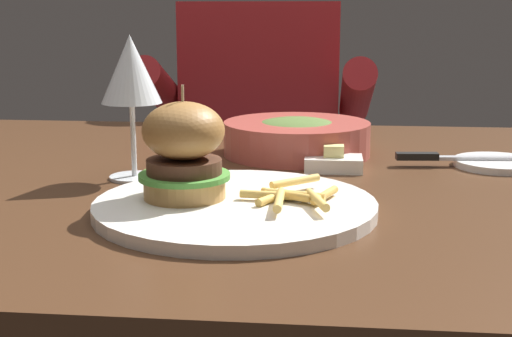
# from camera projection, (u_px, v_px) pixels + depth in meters

# --- Properties ---
(dining_table) EXTENTS (1.12, 0.92, 0.74)m
(dining_table) POSITION_uv_depth(u_px,v_px,m) (220.00, 240.00, 0.99)
(dining_table) COLOR #472B19
(dining_table) RESTS_ON ground
(main_plate) EXTENTS (0.31, 0.31, 0.01)m
(main_plate) POSITION_uv_depth(u_px,v_px,m) (235.00, 207.00, 0.79)
(main_plate) COLOR white
(main_plate) RESTS_ON dining_table
(burger_sandwich) EXTENTS (0.10, 0.10, 0.13)m
(burger_sandwich) POSITION_uv_depth(u_px,v_px,m) (184.00, 150.00, 0.78)
(burger_sandwich) COLOR #B78447
(burger_sandwich) RESTS_ON main_plate
(fries_pile) EXTENTS (0.11, 0.14, 0.02)m
(fries_pile) POSITION_uv_depth(u_px,v_px,m) (293.00, 195.00, 0.78)
(fries_pile) COLOR #E0B251
(fries_pile) RESTS_ON main_plate
(wine_glass) EXTENTS (0.08, 0.08, 0.19)m
(wine_glass) POSITION_uv_depth(u_px,v_px,m) (131.00, 73.00, 0.92)
(wine_glass) COLOR silver
(wine_glass) RESTS_ON dining_table
(bread_plate) EXTENTS (0.13, 0.13, 0.01)m
(bread_plate) POSITION_uv_depth(u_px,v_px,m) (498.00, 163.00, 1.02)
(bread_plate) COLOR white
(bread_plate) RESTS_ON dining_table
(table_knife) EXTENTS (0.23, 0.03, 0.01)m
(table_knife) POSITION_uv_depth(u_px,v_px,m) (463.00, 157.00, 1.02)
(table_knife) COLOR silver
(table_knife) RESTS_ON bread_plate
(butter_dish) EXTENTS (0.08, 0.06, 0.04)m
(butter_dish) POSITION_uv_depth(u_px,v_px,m) (333.00, 162.00, 0.99)
(butter_dish) COLOR white
(butter_dish) RESTS_ON dining_table
(soup_bowl) EXTENTS (0.23, 0.23, 0.06)m
(soup_bowl) POSITION_uv_depth(u_px,v_px,m) (297.00, 137.00, 1.10)
(soup_bowl) COLOR #B24C42
(soup_bowl) RESTS_ON dining_table
(diner_person) EXTENTS (0.51, 0.36, 1.18)m
(diner_person) POSITION_uv_depth(u_px,v_px,m) (261.00, 178.00, 1.72)
(diner_person) COLOR #282833
(diner_person) RESTS_ON ground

